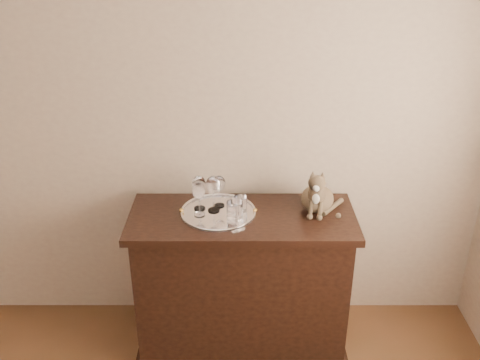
{
  "coord_description": "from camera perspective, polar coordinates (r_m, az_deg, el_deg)",
  "views": [
    {
      "loc": [
        0.59,
        -0.5,
        2.26
      ],
      "look_at": [
        0.59,
        1.95,
        1.05
      ],
      "focal_mm": 40.0,
      "sensor_mm": 36.0,
      "label": 1
    }
  ],
  "objects": [
    {
      "name": "wall_back",
      "position": [
        2.96,
        -11.59,
        7.75
      ],
      "size": [
        4.0,
        0.1,
        2.7
      ],
      "primitive_type": "cube",
      "color": "tan",
      "rests_on": "ground"
    },
    {
      "name": "sideboard",
      "position": [
        3.05,
        0.21,
        -10.72
      ],
      "size": [
        1.2,
        0.5,
        0.85
      ],
      "primitive_type": null,
      "color": "black",
      "rests_on": "ground"
    },
    {
      "name": "tray",
      "position": [
        2.84,
        -2.32,
        -3.52
      ],
      "size": [
        0.4,
        0.4,
        0.01
      ],
      "primitive_type": "cylinder",
      "color": "white",
      "rests_on": "sideboard"
    },
    {
      "name": "wine_glass_a",
      "position": [
        2.83,
        -4.38,
        -1.35
      ],
      "size": [
        0.07,
        0.07,
        0.19
      ],
      "primitive_type": null,
      "color": "silver",
      "rests_on": "tray"
    },
    {
      "name": "wine_glass_b",
      "position": [
        2.86,
        -2.23,
        -1.19
      ],
      "size": [
        0.07,
        0.07,
        0.18
      ],
      "primitive_type": null,
      "color": "white",
      "rests_on": "tray"
    },
    {
      "name": "wine_glass_c",
      "position": [
        2.77,
        -4.4,
        -2.05
      ],
      "size": [
        0.07,
        0.07,
        0.19
      ],
      "primitive_type": null,
      "color": "silver",
      "rests_on": "tray"
    },
    {
      "name": "wine_glass_d",
      "position": [
        2.8,
        -2.86,
        -1.47
      ],
      "size": [
        0.08,
        0.08,
        0.2
      ],
      "primitive_type": null,
      "color": "silver",
      "rests_on": "tray"
    },
    {
      "name": "tumbler_a",
      "position": [
        2.75,
        -0.57,
        -3.25
      ],
      "size": [
        0.08,
        0.08,
        0.09
      ],
      "primitive_type": "cylinder",
      "color": "white",
      "rests_on": "tray"
    },
    {
      "name": "tumbler_c",
      "position": [
        2.83,
        0.03,
        -2.56
      ],
      "size": [
        0.07,
        0.07,
        0.08
      ],
      "primitive_type": "cylinder",
      "color": "silver",
      "rests_on": "tray"
    },
    {
      "name": "cat",
      "position": [
        2.84,
        8.32,
        -0.78
      ],
      "size": [
        0.32,
        0.3,
        0.27
      ],
      "primitive_type": null,
      "rotation": [
        0.0,
        0.0,
        -0.23
      ],
      "color": "brown",
      "rests_on": "sideboard"
    }
  ]
}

